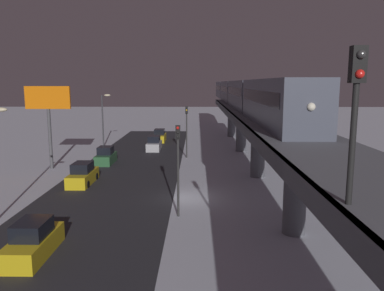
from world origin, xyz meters
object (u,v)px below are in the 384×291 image
subway_train (238,92)px  sedan_yellow (83,175)px  traffic_light_near (178,158)px  sedan_green (106,157)px  traffic_light_mid (187,124)px  rail_signal (356,98)px  sedan_yellow_3 (160,136)px  sedan_silver (154,144)px  sedan_yellow_2 (33,242)px  commercial_billboard (48,106)px

subway_train → sedan_yellow: subway_train is taller
sedan_yellow → traffic_light_near: 13.19m
sedan_green → traffic_light_mid: (-9.30, -3.56, 3.40)m
rail_signal → sedan_yellow: (14.53, -24.66, -8.06)m
sedan_yellow_3 → sedan_silver: size_ratio=1.03×
sedan_yellow_2 → traffic_light_mid: (-7.50, -27.54, 3.40)m
traffic_light_mid → sedan_yellow_3: bearing=-70.7°
rail_signal → sedan_yellow_3: bearing=-78.9°
rail_signal → traffic_light_mid: bearing=-82.0°
sedan_yellow_3 → traffic_light_near: size_ratio=0.69×
traffic_light_near → sedan_silver: bearing=-80.1°
sedan_yellow_2 → sedan_silver: bearing=-94.8°
sedan_yellow → traffic_light_near: traffic_light_near is taller
traffic_light_near → traffic_light_mid: bearing=-90.0°
sedan_yellow → sedan_yellow_3: 26.37m
rail_signal → traffic_light_near: 17.42m
rail_signal → traffic_light_near: size_ratio=0.62×
sedan_yellow_2 → sedan_yellow_3: size_ratio=1.02×
subway_train → traffic_light_mid: subway_train is taller
sedan_yellow → sedan_green: (0.00, -8.99, 0.01)m
sedan_green → traffic_light_near: size_ratio=0.64×
sedan_yellow_3 → subway_train: bearing=-14.4°
sedan_silver → traffic_light_mid: bearing=-49.8°
sedan_yellow_2 → sedan_yellow_3: (-2.80, -40.95, 0.00)m
sedan_yellow_3 → commercial_billboard: bearing=-116.5°
subway_train → sedan_yellow_3: bearing=-14.4°
subway_train → sedan_silver: size_ratio=17.11×
sedan_yellow_2 → sedan_yellow_3: bearing=-93.9°
sedan_yellow_2 → sedan_green: same height
sedan_silver → traffic_light_near: bearing=-80.1°
sedan_silver → traffic_light_mid: size_ratio=0.68×
sedan_green → traffic_light_mid: bearing=-159.0°
sedan_yellow → sedan_silver: 18.70m
sedan_yellow_2 → traffic_light_mid: traffic_light_mid is taller
sedan_yellow → commercial_billboard: 10.12m
subway_train → sedan_silver: 14.74m
rail_signal → sedan_yellow: size_ratio=0.84×
sedan_yellow_3 → traffic_light_near: (-4.70, 34.68, 3.40)m
sedan_yellow → sedan_silver: same height
sedan_green → sedan_silver: (-4.60, -9.13, -0.00)m
sedan_green → traffic_light_near: 20.28m
sedan_yellow → traffic_light_mid: (-9.30, -12.55, 3.41)m
subway_train → sedan_yellow_2: subway_train is taller
sedan_yellow → commercial_billboard: (5.26, -6.19, 6.04)m
sedan_yellow_2 → sedan_silver: (-2.80, -33.11, 0.00)m
sedan_yellow → sedan_green: same height
subway_train → commercial_billboard: 27.53m
subway_train → traffic_light_mid: bearing=54.8°
sedan_silver → traffic_light_near: size_ratio=0.68×
sedan_yellow_2 → sedan_green: bearing=-85.7°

